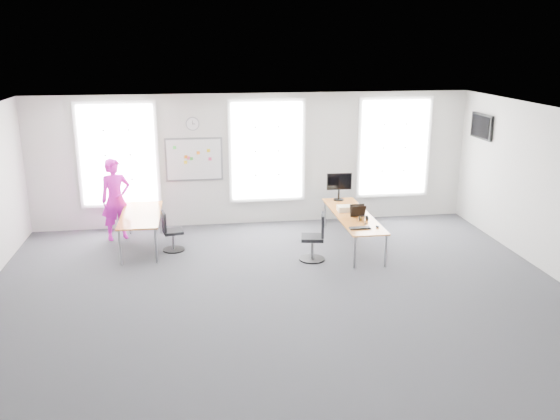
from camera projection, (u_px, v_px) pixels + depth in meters
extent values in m
plane|color=#2B2A30|center=(279.00, 292.00, 10.12)|extent=(10.00, 10.00, 0.00)
plane|color=silver|center=(279.00, 115.00, 9.28)|extent=(10.00, 10.00, 0.00)
plane|color=silver|center=(254.00, 160.00, 13.50)|extent=(10.00, 0.00, 10.00)
plane|color=silver|center=(336.00, 316.00, 5.90)|extent=(10.00, 0.00, 10.00)
plane|color=silver|center=(560.00, 196.00, 10.40)|extent=(0.00, 10.00, 10.00)
cube|color=white|center=(118.00, 155.00, 13.00)|extent=(1.60, 0.06, 2.20)
cube|color=white|center=(267.00, 151.00, 13.46)|extent=(1.60, 0.06, 2.20)
cube|color=white|center=(394.00, 147.00, 13.88)|extent=(1.60, 0.06, 2.20)
cube|color=#C5783A|center=(353.00, 215.00, 12.24)|extent=(0.72, 2.70, 0.03)
cylinder|color=gray|center=(355.00, 252.00, 11.07)|extent=(0.05, 0.05, 0.63)
cylinder|color=gray|center=(386.00, 251.00, 11.15)|extent=(0.05, 0.05, 0.63)
cylinder|color=gray|center=(325.00, 213.00, 13.52)|extent=(0.05, 0.05, 0.63)
cylinder|color=gray|center=(350.00, 212.00, 13.60)|extent=(0.05, 0.05, 0.63)
cube|color=#C5783A|center=(141.00, 215.00, 12.06)|extent=(0.79, 1.97, 0.03)
cylinder|color=gray|center=(120.00, 247.00, 11.24)|extent=(0.05, 0.05, 0.69)
cylinder|color=gray|center=(156.00, 246.00, 11.33)|extent=(0.05, 0.05, 0.69)
cylinder|color=gray|center=(130.00, 219.00, 13.00)|extent=(0.05, 0.05, 0.69)
cylinder|color=gray|center=(161.00, 218.00, 13.09)|extent=(0.05, 0.05, 0.69)
cylinder|color=black|center=(312.00, 259.00, 11.57)|extent=(0.50, 0.50, 0.03)
cylinder|color=gray|center=(312.00, 249.00, 11.51)|extent=(0.06, 0.06, 0.40)
cube|color=black|center=(312.00, 238.00, 11.45)|extent=(0.50, 0.50, 0.07)
cube|color=black|center=(323.00, 225.00, 11.36)|extent=(0.13, 0.41, 0.43)
cylinder|color=black|center=(174.00, 250.00, 12.09)|extent=(0.44, 0.44, 0.03)
cylinder|color=gray|center=(173.00, 241.00, 12.04)|extent=(0.05, 0.05, 0.36)
cube|color=black|center=(173.00, 232.00, 11.98)|extent=(0.44, 0.44, 0.06)
cube|color=black|center=(164.00, 221.00, 11.86)|extent=(0.11, 0.36, 0.38)
imported|color=#EA19C9|center=(116.00, 199.00, 12.57)|extent=(0.75, 0.63, 1.75)
cube|color=silver|center=(194.00, 159.00, 13.27)|extent=(1.20, 0.03, 0.90)
cylinder|color=gray|center=(193.00, 124.00, 13.05)|extent=(0.30, 0.04, 0.30)
cube|color=black|center=(482.00, 126.00, 13.02)|extent=(0.06, 0.90, 0.55)
cube|color=black|center=(360.00, 228.00, 11.33)|extent=(0.41, 0.15, 0.02)
ellipsoid|color=black|center=(377.00, 226.00, 11.40)|extent=(0.09, 0.12, 0.04)
cylinder|color=black|center=(366.00, 224.00, 11.62)|extent=(0.07, 0.07, 0.01)
cylinder|color=black|center=(360.00, 219.00, 11.81)|extent=(0.04, 0.09, 0.09)
cylinder|color=black|center=(367.00, 218.00, 11.83)|extent=(0.04, 0.09, 0.09)
cylinder|color=gold|center=(360.00, 219.00, 11.81)|extent=(0.01, 0.10, 0.10)
cube|color=black|center=(364.00, 216.00, 11.80)|extent=(0.16, 0.02, 0.02)
cube|color=black|center=(357.00, 210.00, 12.10)|extent=(0.31, 0.08, 0.25)
cube|color=orange|center=(358.00, 212.00, 12.04)|extent=(0.29, 0.10, 0.23)
cube|color=black|center=(358.00, 211.00, 12.02)|extent=(0.31, 0.10, 0.24)
cube|color=#F1E5BB|center=(345.00, 208.00, 12.47)|extent=(0.33, 0.25, 0.11)
cylinder|color=black|center=(339.00, 200.00, 13.33)|extent=(0.23, 0.23, 0.02)
cylinder|color=black|center=(339.00, 195.00, 13.30)|extent=(0.05, 0.05, 0.23)
cube|color=black|center=(339.00, 181.00, 13.19)|extent=(0.56, 0.05, 0.37)
cube|color=black|center=(339.00, 182.00, 13.17)|extent=(0.52, 0.02, 0.33)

